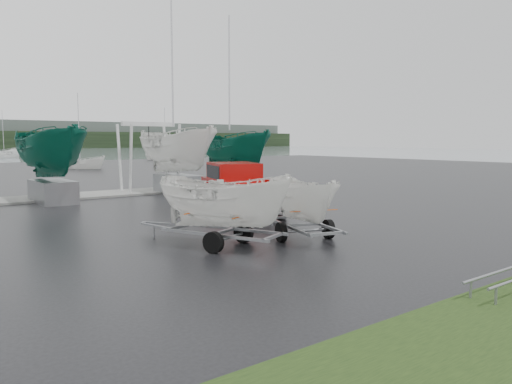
% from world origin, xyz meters
% --- Properties ---
extents(ground_plane, '(120.00, 120.00, 0.00)m').
position_xyz_m(ground_plane, '(0.00, 0.00, 0.00)').
color(ground_plane, black).
rests_on(ground_plane, ground).
extents(dock, '(30.00, 3.00, 0.12)m').
position_xyz_m(dock, '(0.00, 13.00, 0.05)').
color(dock, gray).
rests_on(dock, ground).
extents(pickup_truck, '(3.92, 6.54, 2.06)m').
position_xyz_m(pickup_truck, '(4.22, 3.36, 1.08)').
color(pickup_truck, maroon).
rests_on(pickup_truck, ground).
extents(trailer_hitched, '(2.24, 3.79, 4.34)m').
position_xyz_m(trailer_hitched, '(2.17, -2.93, 2.37)').
color(trailer_hitched, gray).
rests_on(trailer_hitched, ground).
extents(trailer_parked, '(2.50, 3.77, 4.85)m').
position_xyz_m(trailer_parked, '(-0.45, -2.43, 2.63)').
color(trailer_parked, gray).
rests_on(trailer_parked, ground).
extents(boat_hoist, '(3.30, 2.18, 4.12)m').
position_xyz_m(boat_hoist, '(4.60, 13.00, 2.67)').
color(boat_hoist, silver).
rests_on(boat_hoist, ground).
extents(keelboat_1, '(2.60, 3.20, 8.02)m').
position_xyz_m(keelboat_1, '(-1.44, 11.20, 4.14)').
color(keelboat_1, gray).
rests_on(keelboat_1, ground).
extents(keelboat_2, '(2.67, 3.20, 10.84)m').
position_xyz_m(keelboat_2, '(5.41, 11.00, 4.25)').
color(keelboat_2, gray).
rests_on(keelboat_2, ground).
extents(keelboat_3, '(2.51, 3.20, 10.68)m').
position_xyz_m(keelboat_3, '(9.53, 11.30, 3.99)').
color(keelboat_3, gray).
rests_on(keelboat_3, ground).
extents(moored_boat_2, '(3.09, 3.09, 10.86)m').
position_xyz_m(moored_boat_2, '(9.11, 39.42, 0.01)').
color(moored_boat_2, silver).
rests_on(moored_boat_2, ground).
extents(moored_boat_3, '(3.16, 3.14, 11.05)m').
position_xyz_m(moored_boat_3, '(27.52, 55.68, 0.01)').
color(moored_boat_3, silver).
rests_on(moored_boat_3, ground).
extents(moored_boat_5, '(3.76, 3.74, 11.59)m').
position_xyz_m(moored_boat_5, '(9.16, 78.58, 0.00)').
color(moored_boat_5, silver).
rests_on(moored_boat_5, ground).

